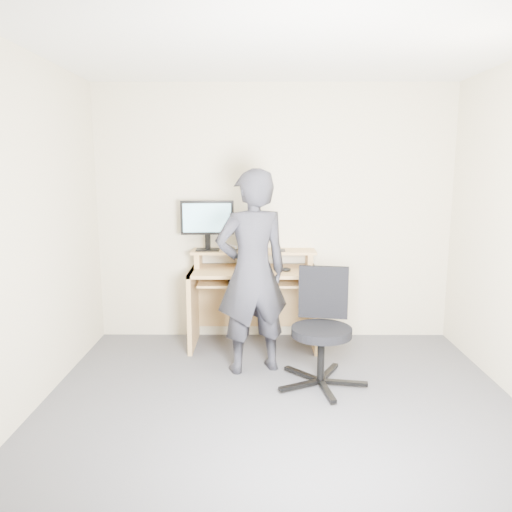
{
  "coord_description": "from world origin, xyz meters",
  "views": [
    {
      "loc": [
        -0.16,
        -3.17,
        1.7
      ],
      "look_at": [
        -0.18,
        1.05,
        0.95
      ],
      "focal_mm": 35.0,
      "sensor_mm": 36.0,
      "label": 1
    }
  ],
  "objects_px": {
    "monitor": "(207,221)",
    "person": "(252,272)",
    "desk": "(254,288)",
    "office_chair": "(322,323)"
  },
  "relations": [
    {
      "from": "desk",
      "to": "office_chair",
      "type": "relative_size",
      "value": 1.34
    },
    {
      "from": "desk",
      "to": "office_chair",
      "type": "xyz_separation_m",
      "value": [
        0.55,
        -0.92,
        -0.06
      ]
    },
    {
      "from": "desk",
      "to": "monitor",
      "type": "xyz_separation_m",
      "value": [
        -0.44,
        0.04,
        0.65
      ]
    },
    {
      "from": "desk",
      "to": "monitor",
      "type": "bearing_deg",
      "value": 174.74
    },
    {
      "from": "monitor",
      "to": "office_chair",
      "type": "distance_m",
      "value": 1.55
    },
    {
      "from": "desk",
      "to": "person",
      "type": "distance_m",
      "value": 0.74
    },
    {
      "from": "monitor",
      "to": "person",
      "type": "xyz_separation_m",
      "value": [
        0.44,
        -0.72,
        -0.35
      ]
    },
    {
      "from": "desk",
      "to": "office_chair",
      "type": "distance_m",
      "value": 1.07
    },
    {
      "from": "person",
      "to": "office_chair",
      "type": "bearing_deg",
      "value": 137.5
    },
    {
      "from": "desk",
      "to": "person",
      "type": "xyz_separation_m",
      "value": [
        -0.01,
        -0.68,
        0.3
      ]
    }
  ]
}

